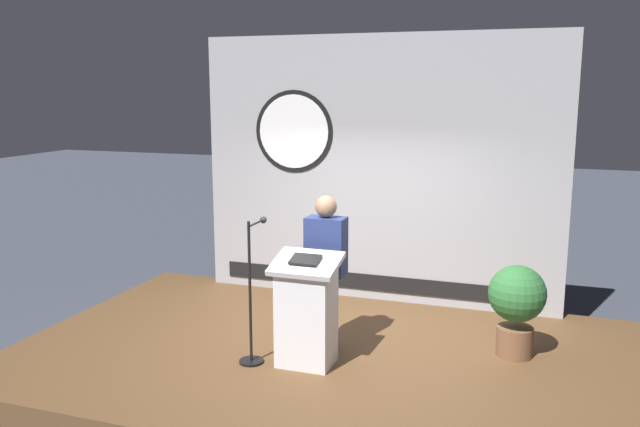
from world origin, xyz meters
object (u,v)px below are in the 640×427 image
at_px(podium, 306,312).
at_px(microphone_stand, 253,313).
at_px(speaker_person, 326,271).
at_px(potted_plant, 517,302).

height_order(podium, microphone_stand, microphone_stand).
xyz_separation_m(speaker_person, potted_plant, (1.87, 0.40, -0.25)).
bearing_deg(podium, potted_plant, 24.89).
bearing_deg(potted_plant, speaker_person, -167.83).
bearing_deg(speaker_person, microphone_stand, -133.70).
xyz_separation_m(speaker_person, microphone_stand, (-0.56, -0.58, -0.32)).
bearing_deg(podium, speaker_person, 85.72).
distance_m(microphone_stand, potted_plant, 2.62).
relative_size(podium, microphone_stand, 0.78).
relative_size(microphone_stand, potted_plant, 1.52).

